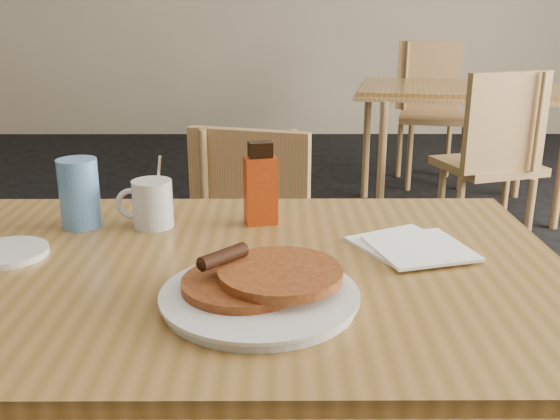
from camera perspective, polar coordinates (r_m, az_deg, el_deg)
The scene contains 11 objects.
main_table at distance 1.12m, azimuth -4.57°, elevation -7.01°, with size 1.23×0.84×0.75m.
neighbor_table at distance 3.77m, azimuth 16.29°, elevation 10.13°, with size 1.32×1.02×0.75m.
chair_main_far at distance 1.87m, azimuth -2.91°, elevation -3.44°, with size 0.47×0.48×0.84m.
chair_neighbor_far at distance 4.50m, azimuth 13.56°, elevation 9.81°, with size 0.52×0.52×0.96m.
chair_neighbor_near at distance 3.12m, azimuth 19.11°, elevation 5.27°, with size 0.51×0.52×0.91m.
pancake_plate at distance 0.96m, azimuth -1.85°, elevation -7.30°, with size 0.30×0.30×0.07m.
coffee_mug at distance 1.30m, azimuth -11.68°, elevation 0.66°, with size 0.12×0.08×0.15m.
syrup_bottle at distance 1.28m, azimuth -1.78°, elevation 2.18°, with size 0.07×0.06×0.17m.
napkin_stack at distance 1.19m, azimuth 12.01°, elevation -3.29°, with size 0.24×0.25×0.01m.
blue_tumbler at distance 1.33m, azimuth -17.87°, elevation 1.48°, with size 0.08×0.08×0.14m, color #578CCE.
side_saucer at distance 1.24m, azimuth -23.69°, elevation -3.60°, with size 0.15×0.15×0.01m, color silver.
Camera 1 is at (0.01, -1.03, 1.18)m, focal length 40.00 mm.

